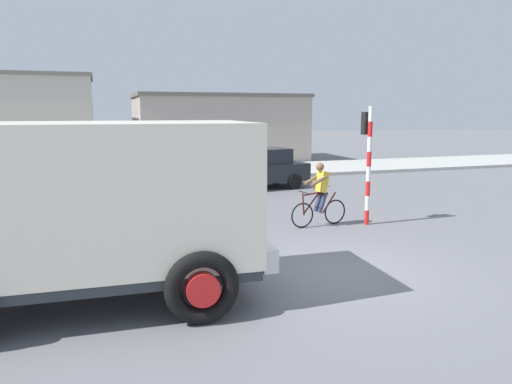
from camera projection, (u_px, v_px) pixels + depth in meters
The scene contains 7 objects.
ground_plane at pixel (339, 271), 9.24m from camera, with size 120.00×120.00×0.00m, color slate.
sidewalk_far at pixel (192, 173), 23.20m from camera, with size 80.00×5.00×0.16m, color #ADADA8.
truck_foreground at pixel (87, 202), 7.44m from camera, with size 5.52×3.02×2.90m.
cyclist at pixel (320, 194), 12.72m from camera, with size 1.72×0.53×1.72m.
traffic_light_pole at pixel (368, 149), 12.74m from camera, with size 0.24×0.43×3.20m.
car_red_near at pixel (258, 168), 18.96m from camera, with size 4.21×2.32×1.60m.
building_mid_block at pixel (218, 128), 29.10m from camera, with size 9.99×6.22×4.08m.
Camera 1 is at (-4.36, -7.87, 3.07)m, focal length 33.26 mm.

